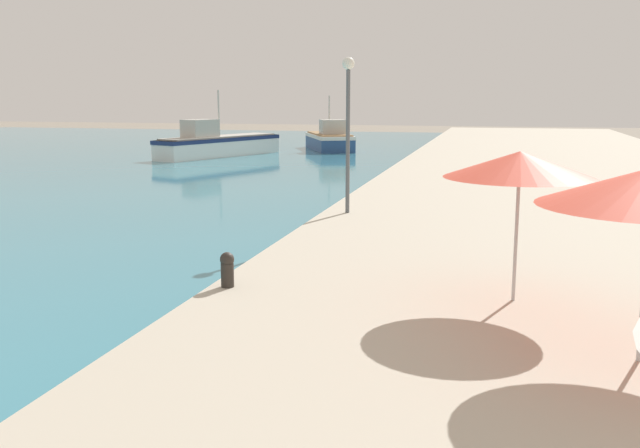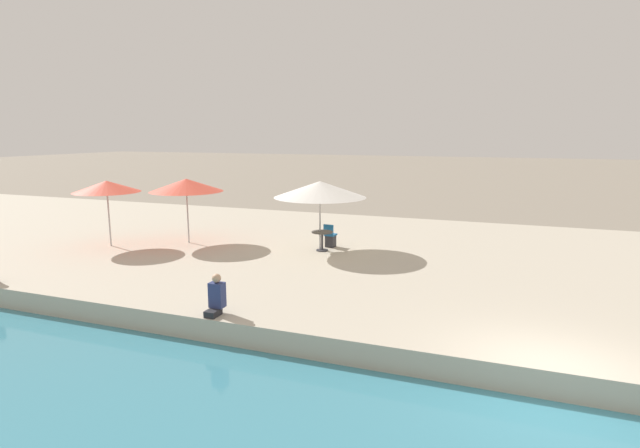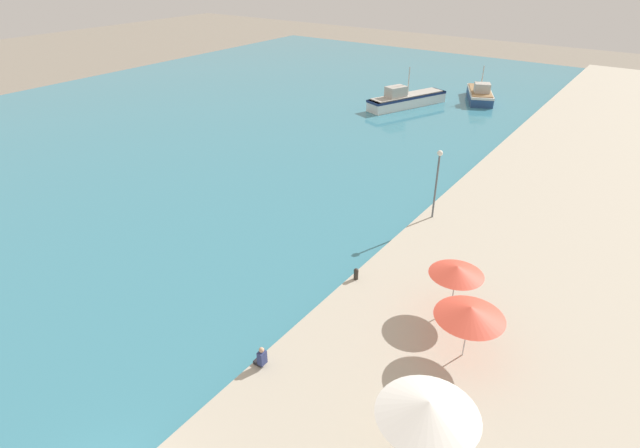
{
  "view_description": "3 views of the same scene",
  "coord_description": "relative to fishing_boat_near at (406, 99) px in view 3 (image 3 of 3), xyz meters",
  "views": [
    {
      "loc": [
        5.1,
        3.2,
        4.12
      ],
      "look_at": [
        1.5,
        17.54,
        1.43
      ],
      "focal_mm": 40.0,
      "sensor_mm": 36.0,
      "label": 1
    },
    {
      "loc": [
        -9.61,
        1.09,
        5.01
      ],
      "look_at": [
        7.66,
        7.53,
        1.63
      ],
      "focal_mm": 28.0,
      "sensor_mm": 36.0,
      "label": 2
    },
    {
      "loc": [
        11.23,
        -3.56,
        15.9
      ],
      "look_at": [
        -4.0,
        18.0,
        1.23
      ],
      "focal_mm": 28.0,
      "sensor_mm": 36.0,
      "label": 3
    }
  ],
  "objects": [
    {
      "name": "water_basin",
      "position": [
        -14.85,
        -10.8,
        -0.89
      ],
      "size": [
        56.0,
        90.0,
        0.04
      ],
      "color": "teal",
      "rests_on": "ground_plane"
    },
    {
      "name": "fishing_boat_near",
      "position": [
        0.0,
        0.0,
        0.0
      ],
      "size": [
        5.7,
        10.18,
        4.39
      ],
      "rotation": [
        0.0,
        0.0,
        -0.38
      ],
      "color": "white",
      "rests_on": "water_basin"
    },
    {
      "name": "cafe_umbrella_pink",
      "position": [
        20.81,
        -40.26,
        2.03
      ],
      "size": [
        3.45,
        3.45,
        2.61
      ],
      "color": "#B7B7B7",
      "rests_on": "quay_promenade"
    },
    {
      "name": "person_at_quay",
      "position": [
        13.57,
        -40.26,
        0.16
      ],
      "size": [
        0.54,
        0.36,
        1.01
      ],
      "color": "#232328",
      "rests_on": "quay_promenade"
    },
    {
      "name": "quay_promenade",
      "position": [
        21.15,
        -10.8,
        -0.59
      ],
      "size": [
        16.0,
        90.0,
        0.63
      ],
      "color": "#BCB29E",
      "rests_on": "ground_plane"
    },
    {
      "name": "cafe_umbrella_striped",
      "position": [
        18.59,
        -32.31,
        2.06
      ],
      "size": [
        2.53,
        2.53,
        2.57
      ],
      "color": "#B7B7B7",
      "rests_on": "quay_promenade"
    },
    {
      "name": "lamppost",
      "position": [
        13.91,
        -23.95,
        2.81
      ],
      "size": [
        0.36,
        0.36,
        4.56
      ],
      "color": "#565B60",
      "rests_on": "quay_promenade"
    },
    {
      "name": "fishing_boat_mid",
      "position": [
        5.94,
        7.34,
        -0.07
      ],
      "size": [
        5.13,
        7.27,
        4.0
      ],
      "rotation": [
        0.0,
        0.0,
        0.43
      ],
      "color": "navy",
      "rests_on": "water_basin"
    },
    {
      "name": "cafe_table",
      "position": [
        20.71,
        -40.39,
        0.25
      ],
      "size": [
        0.8,
        0.8,
        0.74
      ],
      "color": "#333338",
      "rests_on": "quay_promenade"
    },
    {
      "name": "mooring_bollard",
      "position": [
        13.5,
        -32.69,
        0.07
      ],
      "size": [
        0.26,
        0.26,
        0.65
      ],
      "color": "#2D2823",
      "rests_on": "quay_promenade"
    },
    {
      "name": "cafe_umbrella_white",
      "position": [
        20.17,
        -34.83,
        2.05
      ],
      "size": [
        2.9,
        2.9,
        2.59
      ],
      "color": "#B7B7B7",
      "rests_on": "quay_promenade"
    }
  ]
}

